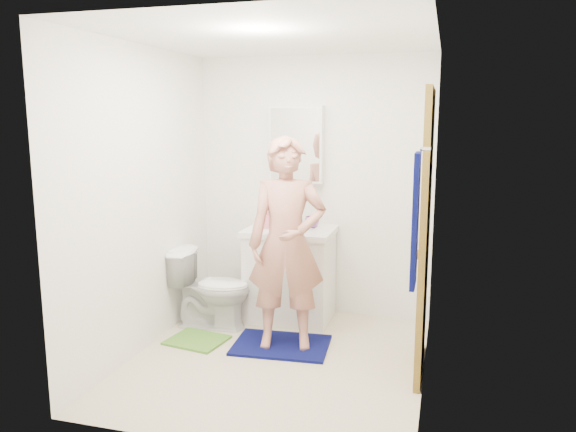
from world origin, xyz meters
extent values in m
cube|color=beige|center=(0.00, 0.00, -0.01)|extent=(2.20, 2.40, 0.02)
cube|color=white|center=(0.00, 0.00, 2.41)|extent=(2.20, 2.40, 0.02)
cube|color=white|center=(0.00, 1.21, 1.20)|extent=(2.20, 0.02, 2.40)
cube|color=white|center=(0.00, -1.21, 1.20)|extent=(2.20, 0.02, 2.40)
cube|color=white|center=(-1.11, 0.00, 1.20)|extent=(0.02, 2.40, 2.40)
cube|color=white|center=(1.11, 0.00, 1.20)|extent=(0.02, 2.40, 2.40)
cube|color=white|center=(-0.15, 0.91, 0.40)|extent=(0.75, 0.55, 0.80)
cube|color=white|center=(-0.15, 0.91, 0.83)|extent=(0.79, 0.59, 0.05)
cylinder|color=white|center=(-0.15, 0.91, 0.84)|extent=(0.40, 0.40, 0.03)
cylinder|color=silver|center=(-0.15, 1.09, 0.91)|extent=(0.03, 0.03, 0.12)
cube|color=white|center=(-0.15, 1.14, 1.60)|extent=(0.50, 0.12, 0.70)
cube|color=white|center=(-0.15, 1.08, 1.60)|extent=(0.46, 0.01, 0.66)
cube|color=olive|center=(1.07, 0.15, 1.02)|extent=(0.05, 0.80, 2.05)
sphere|color=gold|center=(1.03, -0.17, 0.95)|extent=(0.07, 0.07, 0.07)
cube|color=#070B48|center=(1.03, -0.57, 1.25)|extent=(0.03, 0.24, 0.80)
cylinder|color=silver|center=(1.07, -0.57, 1.67)|extent=(0.06, 0.02, 0.02)
imported|color=white|center=(-0.76, 0.53, 0.35)|extent=(0.72, 0.44, 0.70)
cube|color=#070B48|center=(-0.04, 0.26, 0.01)|extent=(0.80, 0.60, 0.02)
cube|color=#559030|center=(-0.75, 0.17, 0.01)|extent=(0.51, 0.46, 0.02)
imported|color=#D46374|center=(-0.36, 0.89, 0.94)|extent=(0.10, 0.10, 0.19)
imported|color=#834395|center=(0.03, 1.02, 0.90)|extent=(0.14, 0.14, 0.10)
imported|color=tan|center=(0.01, 0.26, 0.86)|extent=(0.69, 0.53, 1.69)
camera|label=1|loc=(1.19, -3.89, 1.85)|focal=35.00mm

